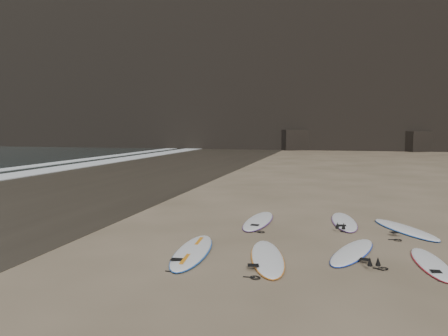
% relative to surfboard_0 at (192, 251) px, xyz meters
% --- Properties ---
extents(ground, '(240.00, 240.00, 0.00)m').
position_rel_surfboard_0_xyz_m(ground, '(3.92, 0.72, -0.05)').
color(ground, '#897559').
rests_on(ground, ground).
extents(wet_sand, '(12.00, 200.00, 0.01)m').
position_rel_surfboard_0_xyz_m(wet_sand, '(-9.08, 10.72, -0.05)').
color(wet_sand, '#383026').
rests_on(wet_sand, ground).
extents(surfboard_0, '(0.95, 2.85, 0.10)m').
position_rel_surfboard_0_xyz_m(surfboard_0, '(0.00, 0.00, 0.00)').
color(surfboard_0, white).
rests_on(surfboard_0, ground).
extents(surfboard_1, '(1.20, 2.70, 0.09)m').
position_rel_surfboard_0_xyz_m(surfboard_1, '(1.63, -0.03, -0.00)').
color(surfboard_1, white).
rests_on(surfboard_1, ground).
extents(surfboard_2, '(1.30, 2.50, 0.09)m').
position_rel_surfboard_0_xyz_m(surfboard_2, '(3.35, 0.83, -0.01)').
color(surfboard_2, white).
rests_on(surfboard_2, ground).
extents(surfboard_3, '(0.70, 2.25, 0.08)m').
position_rel_surfboard_0_xyz_m(surfboard_3, '(4.82, 0.37, -0.01)').
color(surfboard_3, white).
rests_on(surfboard_3, ground).
extents(surfboard_5, '(0.75, 2.73, 0.10)m').
position_rel_surfboard_0_xyz_m(surfboard_5, '(0.86, 3.42, -0.00)').
color(surfboard_5, white).
rests_on(surfboard_5, ground).
extents(surfboard_6, '(0.87, 2.64, 0.09)m').
position_rel_surfboard_0_xyz_m(surfboard_6, '(3.23, 3.93, -0.00)').
color(surfboard_6, white).
rests_on(surfboard_6, ground).
extents(surfboard_7, '(1.73, 2.60, 0.09)m').
position_rel_surfboard_0_xyz_m(surfboard_7, '(4.76, 3.34, -0.00)').
color(surfboard_7, white).
rests_on(surfboard_7, ground).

